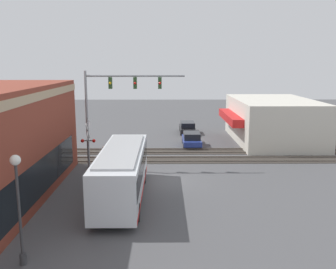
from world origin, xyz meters
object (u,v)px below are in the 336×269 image
object	(u,v)px
crossing_signal	(88,141)
streetlamp	(18,200)
parked_car_black	(187,128)
city_bus	(122,171)
pedestrian_at_crossing	(104,157)
parked_car_blue	(192,139)

from	to	relation	value
crossing_signal	streetlamp	distance (m)	14.53
streetlamp	parked_car_black	world-z (taller)	streetlamp
city_bus	parked_car_black	distance (m)	22.71
city_bus	streetlamp	distance (m)	8.55
pedestrian_at_crossing	city_bus	bearing A→B (deg)	-162.20
city_bus	parked_car_blue	xyz separation A→B (m)	(15.07, -5.40, -1.11)
city_bus	pedestrian_at_crossing	distance (m)	7.46
city_bus	pedestrian_at_crossing	size ratio (longest dim) A/B	5.83
crossing_signal	pedestrian_at_crossing	xyz separation A→B (m)	(0.32, -1.16, -1.38)
parked_car_blue	parked_car_black	size ratio (longest dim) A/B	0.90
parked_car_blue	pedestrian_at_crossing	size ratio (longest dim) A/B	2.35
crossing_signal	streetlamp	world-z (taller)	streetlamp
crossing_signal	parked_car_blue	distance (m)	12.25
parked_car_blue	parked_car_black	xyz separation A→B (m)	(6.96, 0.00, 0.00)
city_bus	streetlamp	xyz separation A→B (m)	(-7.78, 3.36, 1.09)
streetlamp	crossing_signal	bearing A→B (deg)	0.28
crossing_signal	city_bus	bearing A→B (deg)	-153.04
pedestrian_at_crossing	crossing_signal	bearing A→B (deg)	105.25
crossing_signal	parked_car_black	bearing A→B (deg)	-30.00
crossing_signal	streetlamp	xyz separation A→B (m)	(-14.52, -0.07, 0.56)
crossing_signal	parked_car_blue	bearing A→B (deg)	-46.66
streetlamp	parked_car_black	bearing A→B (deg)	-16.37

